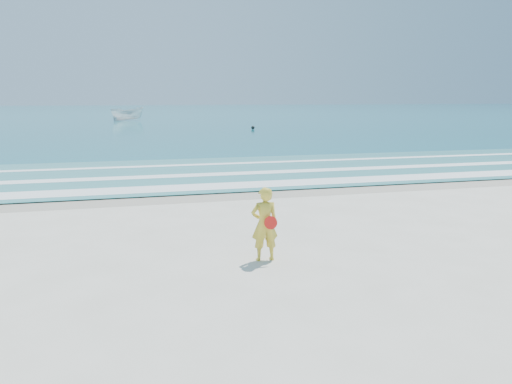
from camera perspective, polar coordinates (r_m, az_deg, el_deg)
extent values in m
plane|color=silver|center=(8.85, 2.26, -11.35)|extent=(400.00, 400.00, 0.00)
cube|color=#B2A893|center=(17.33, -6.53, -0.36)|extent=(400.00, 2.40, 0.00)
cube|color=#19727F|center=(112.91, -13.82, 8.83)|extent=(400.00, 190.00, 0.04)
cube|color=#59B7AD|center=(22.21, -8.43, 2.17)|extent=(400.00, 10.00, 0.01)
cube|color=white|center=(18.59, -7.12, 0.55)|extent=(400.00, 1.40, 0.01)
cube|color=white|center=(21.42, -8.19, 1.88)|extent=(400.00, 0.90, 0.01)
cube|color=white|center=(24.67, -9.10, 3.03)|extent=(400.00, 0.60, 0.01)
imported|color=white|center=(73.33, -14.46, 8.64)|extent=(5.20, 3.63, 1.88)
sphere|color=black|center=(51.88, -0.36, 7.37)|extent=(0.37, 0.37, 0.37)
imported|color=gold|center=(10.26, 0.98, -3.68)|extent=(0.57, 0.38, 1.54)
cylinder|color=#FD1D16|center=(10.10, 1.70, -3.53)|extent=(0.27, 0.08, 0.27)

